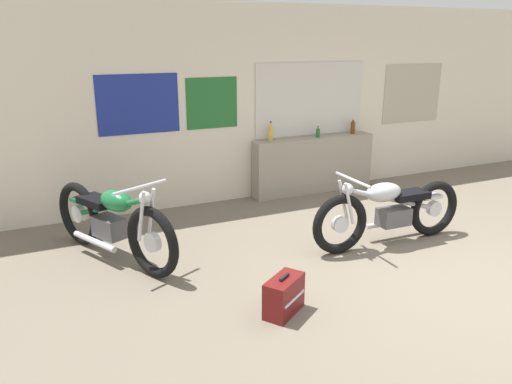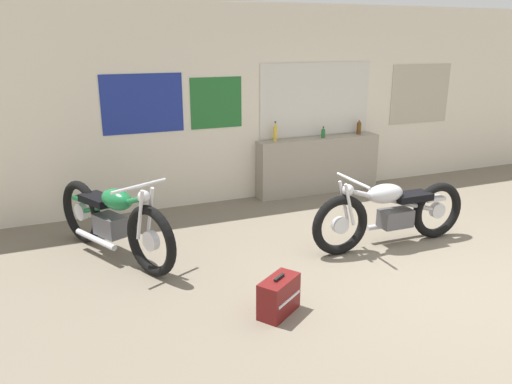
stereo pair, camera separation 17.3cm
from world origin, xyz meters
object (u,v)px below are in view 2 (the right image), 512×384
at_px(motorcycle_green, 113,220).
at_px(hard_case_darkred, 279,296).
at_px(bottle_center, 359,127).
at_px(bottle_leftmost, 275,132).
at_px(motorcycle_silver, 391,212).
at_px(bottle_left_center, 323,133).

height_order(motorcycle_green, hard_case_darkred, motorcycle_green).
bearing_deg(motorcycle_green, bottle_center, 17.87).
relative_size(bottle_leftmost, motorcycle_silver, 0.14).
xyz_separation_m(motorcycle_silver, hard_case_darkred, (-1.83, -0.87, -0.24)).
xyz_separation_m(bottle_left_center, motorcycle_silver, (-0.34, -2.16, -0.53)).
bearing_deg(motorcycle_silver, motorcycle_green, 163.08).
bearing_deg(hard_case_darkred, motorcycle_silver, 25.38).
bearing_deg(bottle_center, bottle_left_center, -177.15).
height_order(bottle_leftmost, bottle_left_center, bottle_leftmost).
bearing_deg(bottle_center, bottle_leftmost, 179.37).
relative_size(bottle_leftmost, bottle_left_center, 1.71).
xyz_separation_m(bottle_leftmost, bottle_left_center, (0.78, -0.05, -0.05)).
bearing_deg(bottle_leftmost, motorcycle_green, -152.87).
relative_size(motorcycle_silver, hard_case_darkred, 4.42).
bearing_deg(hard_case_darkred, bottle_left_center, 54.36).
xyz_separation_m(bottle_center, motorcycle_silver, (-1.01, -2.20, -0.57)).
bearing_deg(bottle_left_center, hard_case_darkred, -125.64).
bearing_deg(hard_case_darkred, motorcycle_green, 122.94).
distance_m(bottle_leftmost, bottle_center, 1.45).
relative_size(bottle_leftmost, bottle_center, 1.16).
xyz_separation_m(bottle_leftmost, bottle_center, (1.45, -0.02, -0.02)).
distance_m(motorcycle_silver, motorcycle_green, 3.12).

